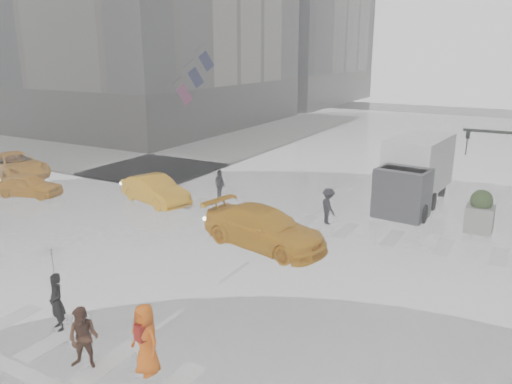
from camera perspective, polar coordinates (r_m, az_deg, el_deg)
The scene contains 15 objects.
ground at distance 17.69m, azimuth -2.49°, elevation -9.17°, with size 120.00×120.00×0.00m, color black.
sidewalk_nw at distance 42.48m, azimuth -12.62°, elevation 5.48°, with size 35.00×35.00×0.15m, color slate.
road_markings at distance 17.69m, azimuth -2.49°, elevation -9.15°, with size 18.00×48.00×0.01m, color silver, non-canonical shape.
planter_west at distance 22.80m, azimuth 24.23°, elevation -2.13°, with size 1.10×1.10×1.80m.
flag_cluster at distance 39.86m, azimuth -7.24°, elevation 13.13°, with size 2.87×3.06×4.69m.
pedestrian_black at distance 14.73m, azimuth -22.15°, elevation -8.87°, with size 1.22×1.24×2.43m.
pedestrian_brown at distance 13.22m, azimuth -19.10°, elevation -15.48°, with size 0.78×0.61×1.60m, color #432517.
pedestrian_orange at distance 12.61m, azimuth -12.51°, elevation -16.07°, with size 0.97×0.74×1.78m.
pedestrian_far_a at distance 25.91m, azimuth -4.15°, elevation 0.86°, with size 0.92×0.56×1.56m, color black.
pedestrian_far_b at distance 22.36m, azimuth 8.26°, elevation -1.62°, with size 1.06×0.59×1.64m, color black.
taxi_front at distance 28.98m, azimuth -24.57°, elevation 0.71°, with size 1.44×3.58×1.22m, color orange.
taxi_mid at distance 25.63m, azimuth -11.44°, elevation 0.23°, with size 1.49×4.27×1.41m, color orange.
taxi_rear at distance 19.61m, azimuth 0.94°, elevation -4.14°, with size 2.16×4.70×1.54m, color orange.
taxi_far at distance 33.70m, azimuth -25.79°, elevation 2.78°, with size 2.50×4.80×1.51m, color orange.
box_truck at distance 25.70m, azimuth 17.63°, elevation 2.31°, with size 2.35×6.28×3.34m.
Camera 1 is at (8.47, -13.60, 7.50)m, focal length 35.00 mm.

